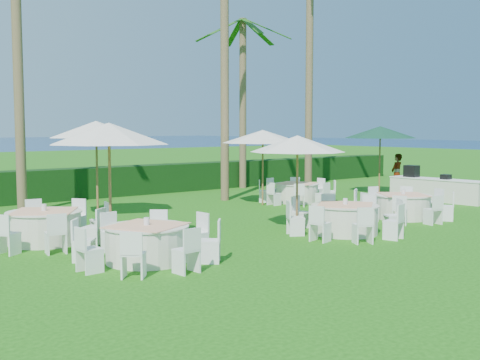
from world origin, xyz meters
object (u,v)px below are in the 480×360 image
object	(u,v)px
banquet_table_b	(345,218)
banquet_table_c	(403,206)
banquet_table_d	(44,226)
umbrella_green	(380,132)
umbrella_d	(263,137)
umbrella_b	(297,144)
banquet_table_a	(147,243)
buffet_table	(436,189)
umbrella_c	(96,129)
banquet_table_f	(297,192)
staff_person	(397,174)
umbrella_a	(109,134)

from	to	relation	value
banquet_table_b	banquet_table_c	xyz separation A→B (m)	(3.42, 0.67, -0.02)
banquet_table_d	umbrella_green	xyz separation A→B (m)	(14.79, 1.64, 2.17)
umbrella_d	umbrella_b	bearing A→B (deg)	-121.19
banquet_table_a	buffet_table	distance (m)	13.97
banquet_table_c	umbrella_c	bearing A→B (deg)	139.60
banquet_table_c	buffet_table	bearing A→B (deg)	22.33
banquet_table_a	banquet_table_f	size ratio (longest dim) A/B	1.08
umbrella_b	umbrella_d	size ratio (longest dim) A/B	0.88
umbrella_c	umbrella_green	world-z (taller)	umbrella_c
umbrella_b	buffet_table	size ratio (longest dim) A/B	0.69
banquet_table_c	umbrella_c	xyz separation A→B (m)	(-7.18, 6.11, 2.33)
banquet_table_c	banquet_table_d	size ratio (longest dim) A/B	0.94
umbrella_c	staff_person	distance (m)	12.80
banquet_table_a	umbrella_a	bearing A→B (deg)	85.04
umbrella_d	buffet_table	xyz separation A→B (m)	(5.89, -3.22, -2.00)
banquet_table_b	umbrella_green	distance (m)	9.98
umbrella_d	buffet_table	world-z (taller)	umbrella_d
banquet_table_b	banquet_table_d	bearing A→B (deg)	150.96
banquet_table_a	umbrella_b	xyz separation A→B (m)	(5.07, 0.78, 1.94)
banquet_table_b	buffet_table	distance (m)	8.47
banquet_table_f	buffet_table	size ratio (longest dim) A/B	0.77
umbrella_c	umbrella_d	bearing A→B (deg)	-9.36
umbrella_a	umbrella_d	distance (m)	8.48
banquet_table_a	buffet_table	bearing A→B (deg)	9.16
banquet_table_b	umbrella_a	distance (m)	6.42
umbrella_a	umbrella_c	size ratio (longest dim) A/B	0.97
banquet_table_a	umbrella_green	xyz separation A→B (m)	(13.89, 4.95, 2.18)
umbrella_b	umbrella_c	bearing A→B (deg)	118.84
banquet_table_a	buffet_table	world-z (taller)	buffet_table
banquet_table_d	umbrella_a	xyz separation A→B (m)	(1.07, -1.35, 2.23)
banquet_table_f	umbrella_c	bearing A→B (deg)	170.86
umbrella_d	umbrella_green	world-z (taller)	umbrella_green
banquet_table_c	buffet_table	distance (m)	5.03
banquet_table_a	banquet_table_d	bearing A→B (deg)	105.14
banquet_table_b	umbrella_c	xyz separation A→B (m)	(-3.76, 6.78, 2.31)
umbrella_c	banquet_table_f	bearing A→B (deg)	-9.14
banquet_table_d	umbrella_a	distance (m)	2.81
banquet_table_d	buffet_table	xyz separation A→B (m)	(14.69, -1.09, 0.04)
umbrella_c	staff_person	size ratio (longest dim) A/B	1.76
umbrella_green	banquet_table_c	bearing A→B (deg)	-135.65
banquet_table_c	umbrella_green	bearing A→B (deg)	44.35
banquet_table_a	staff_person	bearing A→B (deg)	17.37
umbrella_d	umbrella_a	bearing A→B (deg)	-155.78
umbrella_a	umbrella_c	xyz separation A→B (m)	(1.80, 4.45, 0.08)
banquet_table_f	umbrella_b	distance (m)	6.51
banquet_table_c	banquet_table_d	distance (m)	10.48
umbrella_a	staff_person	xyz separation A→B (m)	(14.32, 2.57, -1.79)
banquet_table_a	banquet_table_d	xyz separation A→B (m)	(-0.90, 3.32, 0.01)
banquet_table_f	banquet_table_d	bearing A→B (deg)	-169.50
banquet_table_c	umbrella_b	world-z (taller)	umbrella_b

